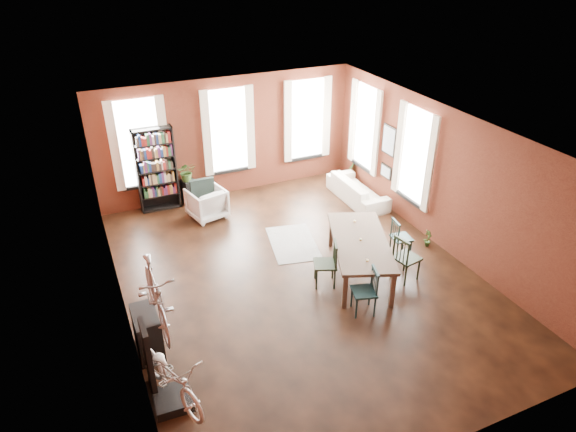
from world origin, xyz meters
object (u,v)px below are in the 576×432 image
dining_table (359,257)px  plant_stand (189,191)px  dining_chair_d (401,238)px  bookshelf (156,170)px  console_table (148,333)px  bike_trainer (173,400)px  white_armchair (207,202)px  dining_chair_b (325,264)px  dining_chair_a (364,291)px  bicycle_floor (168,355)px  cream_sofa (358,186)px  dining_chair_c (407,258)px

dining_table → plant_stand: 5.27m
dining_chair_d → bookshelf: bearing=52.2°
dining_table → dining_chair_d: dining_chair_d is taller
console_table → plant_stand: (2.06, 5.20, -0.07)m
dining_table → bike_trainer: bearing=-135.7°
dining_chair_d → plant_stand: size_ratio=1.35×
bookshelf → white_armchair: bearing=-44.4°
dining_chair_b → white_armchair: 4.00m
dining_chair_a → bicycle_floor: bicycle_floor is taller
dining_chair_b → console_table: bearing=-59.9°
bicycle_floor → dining_table: bearing=4.7°
dining_chair_a → console_table: (-3.92, 0.59, -0.07)m
cream_sofa → white_armchair: bearing=79.5°
dining_chair_c → cream_sofa: dining_chair_c is taller
dining_chair_d → plant_stand: 5.74m
dining_chair_a → bicycle_floor: bearing=-63.1°
dining_chair_b → cream_sofa: (2.57, 3.01, -0.08)m
bike_trainer → plant_stand: bearing=73.3°
dining_chair_d → bookshelf: 6.30m
bike_trainer → console_table: 1.35m
dining_table → dining_chair_d: size_ratio=2.72×
dining_chair_b → white_armchair: dining_chair_b is taller
bicycle_floor → plant_stand: bearing=55.2°
dining_chair_a → bookshelf: bearing=-139.5°
dining_chair_c → plant_stand: (-3.22, 5.21, -0.18)m
dining_chair_a → dining_chair_b: size_ratio=0.97×
bike_trainer → console_table: size_ratio=0.70×
dining_chair_a → console_table: bearing=-82.5°
console_table → dining_chair_d: bearing=7.7°
dining_chair_c → bookshelf: bearing=26.4°
dining_table → dining_chair_d: (1.23, 0.25, 0.03)m
bookshelf → cream_sofa: (4.95, -1.70, -0.69)m
bookshelf → cream_sofa: bookshelf is taller
dining_chair_d → dining_chair_c: bearing=158.4°
console_table → bookshelf: bearing=76.2°
dining_table → dining_chair_a: 1.26m
bike_trainer → console_table: console_table is taller
dining_table → dining_chair_c: (0.79, -0.54, 0.10)m
dining_chair_d → bike_trainer: size_ratio=1.57×
dining_table → plant_stand: size_ratio=3.67×
dining_table → dining_chair_b: size_ratio=2.46×
white_armchair → plant_stand: white_armchair is taller
dining_table → console_table: dining_table is taller
dining_chair_a → dining_chair_b: dining_chair_b is taller
dining_chair_c → bicycle_floor: size_ratio=0.61×
dining_chair_c → console_table: size_ratio=1.28×
dining_chair_b → white_armchair: bearing=-137.1°
dining_chair_b → dining_chair_d: (2.05, 0.28, -0.05)m
dining_chair_d → bike_trainer: dining_chair_d is taller
white_armchair → bike_trainer: 5.96m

